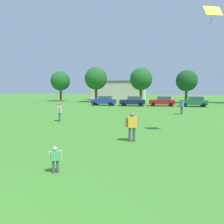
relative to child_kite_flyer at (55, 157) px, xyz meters
The scene contains 16 objects.
ground_plane 25.42m from the child_kite_flyer, 92.59° to the left, with size 160.00×160.00×0.00m, color #42842D.
child_kite_flyer is the anchor object (origin of this frame).
adult_bystander 5.47m from the child_kite_flyer, 67.50° to the left, with size 0.73×0.51×1.67m.
bystander_near_trees 19.84m from the child_kite_flyer, 71.88° to the left, with size 0.54×0.80×1.81m.
bystander_midfield 12.11m from the child_kite_flyer, 116.00° to the left, with size 0.54×0.73×1.70m.
kite 11.57m from the child_kite_flyer, 47.03° to the left, with size 1.12×0.79×1.07m.
parked_car_blue_0 30.31m from the child_kite_flyer, 101.58° to the left, with size 4.30×2.02×1.68m.
parked_car_navy_1 29.59m from the child_kite_flyer, 91.66° to the left, with size 4.30×2.02×1.68m.
parked_car_red_2 30.75m from the child_kite_flyer, 82.26° to the left, with size 4.30×2.02×1.68m.
parked_car_green_3 31.81m from the child_kite_flyer, 73.03° to the left, with size 4.30×2.02×1.68m.
tree_far_left 43.99m from the child_kite_flyer, 116.15° to the left, with size 4.57×4.57×7.12m.
tree_left 39.51m from the child_kite_flyer, 104.90° to the left, with size 4.96×4.96×7.72m.
tree_center_left 38.77m from the child_kite_flyer, 90.38° to the left, with size 4.77×4.77×7.43m.
tree_center_right 40.74m from the child_kite_flyer, 77.04° to the left, with size 4.40×4.40×6.86m.
house_left 50.25m from the child_kite_flyer, 97.12° to the left, with size 12.71×8.68×5.03m.
house_right 50.67m from the child_kite_flyer, 100.27° to the left, with size 10.53×7.86×4.69m.
Camera 1 is at (4.67, -1.90, 2.98)m, focal length 33.41 mm.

